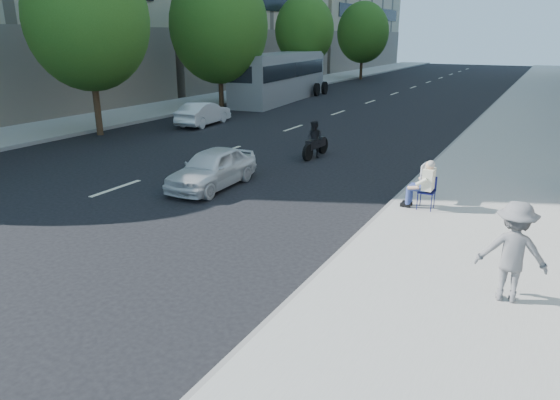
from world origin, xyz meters
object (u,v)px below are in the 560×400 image
Objects in this scene: jogger at (513,252)px; white_sedan_near at (212,168)px; seated_protester at (424,181)px; motorcycle at (315,141)px; white_sedan_mid at (203,113)px; bus at (281,77)px.

jogger is 9.37m from white_sedan_near.
motorcycle is (-5.13, 4.43, -0.24)m from seated_protester.
white_sedan_mid is at bearing -44.99° from jogger.
seated_protester is 0.37× the size of white_sedan_near.
motorcycle reaches higher than white_sedan_mid.
motorcycle is (-7.56, 8.56, -0.40)m from jogger.
seated_protester is 0.64× the size of motorcycle.
white_sedan_near is 5.21m from motorcycle.
white_sedan_mid is 9.13m from motorcycle.
jogger is 0.14× the size of bus.
white_sedan_near is at bearing -174.07° from seated_protester.
jogger is at bearing -44.96° from motorcycle.
white_sedan_near is (-6.26, -0.65, -0.27)m from seated_protester.
bus reaches higher than white_sedan_mid.
white_sedan_near reaches higher than white_sedan_mid.
white_sedan_mid is at bearing -88.69° from bus.
jogger reaches higher than white_sedan_mid.
jogger is 20.15m from white_sedan_mid.
jogger is 29.37m from bus.
seated_protester is 0.11× the size of bus.
white_sedan_near is at bearing -73.19° from bus.
jogger reaches higher than seated_protester.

